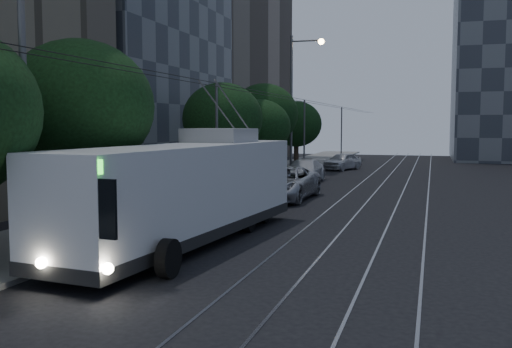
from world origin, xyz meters
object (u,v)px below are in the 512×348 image
Objects in this scene: pickup_silver at (283,183)px; streetlamp_far at (297,93)px; car_white_c at (304,170)px; car_white_a at (290,183)px; car_white_b at (304,171)px; car_white_d at (342,161)px; streetlamp_near at (35,47)px; trolleybus at (188,191)px.

pickup_silver is 0.60× the size of streetlamp_far.
car_white_c is 5.69m from streetlamp_far.
car_white_a is 7.52m from car_white_b.
car_white_c is 0.86× the size of car_white_d.
car_white_a is at bearing 81.47° from streetlamp_near.
car_white_c is at bearing 98.80° from trolleybus.
streetlamp_far reaches higher than car_white_d.
car_white_b is at bearing 97.28° from trolleybus.
trolleybus is 2.04× the size of pickup_silver.
trolleybus is at bearing -85.43° from streetlamp_far.
car_white_d is at bearing 92.06° from pickup_silver.
streetlamp_near is 0.96× the size of streetlamp_far.
streetlamp_far is (-2.12, 10.47, 5.56)m from car_white_a.
car_white_b is 11.78m from car_white_d.
car_white_d is 37.61m from streetlamp_near.
car_white_c is 29.06m from streetlamp_near.
streetlamp_far is at bearing 115.66° from car_white_a.
car_white_c is 8.76m from car_white_d.
car_white_b is at bearing -73.63° from car_white_d.
streetlamp_far is at bearing 170.51° from car_white_c.
car_white_a is 0.41× the size of streetlamp_far.
car_white_d is at bearing 95.13° from trolleybus.
car_white_b is at bearing -67.25° from streetlamp_far.
trolleybus is at bearing -87.07° from car_white_b.
trolleybus is at bearing -111.42° from car_white_c.
car_white_b reaches higher than car_white_d.
pickup_silver is at bearing -75.78° from car_white_a.
car_white_d is (0.00, 20.91, -0.12)m from pickup_silver.
car_white_b is at bearing -101.50° from car_white_c.
car_white_a is at bearing 94.63° from trolleybus.
streetlamp_far is (-0.52, -0.14, 5.67)m from car_white_c.
car_white_a reaches higher than car_white_c.
trolleybus is 2.89× the size of car_white_d.
streetlamp_near is at bearing -92.98° from car_white_b.
car_white_a is 0.97× the size of car_white_d.
trolleybus is at bearing -76.62° from car_white_a.
trolleybus is 21.04m from car_white_b.
car_white_d is 0.43× the size of streetlamp_far.
car_white_a is at bearing -78.56° from streetlamp_far.
pickup_silver is 12.41m from car_white_c.
pickup_silver is at bearing 94.51° from trolleybus.
trolleybus is at bearing 60.41° from streetlamp_near.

